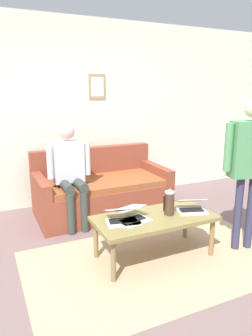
# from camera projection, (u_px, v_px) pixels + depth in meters

# --- Properties ---
(ground_plane) EXTENTS (7.68, 7.68, 0.00)m
(ground_plane) POSITION_uv_depth(u_px,v_px,m) (159.00, 263.00, 3.14)
(ground_plane) COLOR #745B59
(area_rug) EXTENTS (2.63, 1.56, 0.01)m
(area_rug) POSITION_uv_depth(u_px,v_px,m) (159.00, 260.00, 3.18)
(area_rug) COLOR tan
(area_rug) RESTS_ON ground_plane
(back_wall) EXTENTS (7.04, 0.11, 2.70)m
(back_wall) POSITION_uv_depth(u_px,v_px,m) (87.00, 113.00, 4.75)
(back_wall) COLOR silver
(back_wall) RESTS_ON ground_plane
(couch) EXTENTS (1.79, 0.91, 0.88)m
(couch) POSITION_uv_depth(u_px,v_px,m) (101.00, 191.00, 4.39)
(couch) COLOR brown
(couch) RESTS_ON ground_plane
(coffee_table) EXTENTS (1.23, 0.59, 0.44)m
(coffee_table) POSITION_uv_depth(u_px,v_px,m) (155.00, 221.00, 3.18)
(coffee_table) COLOR olive
(coffee_table) RESTS_ON ground_plane
(laptop_left) EXTENTS (0.36, 0.34, 0.14)m
(laptop_left) POSITION_uv_depth(u_px,v_px,m) (191.00, 207.00, 3.30)
(laptop_left) COLOR silver
(laptop_left) RESTS_ON coffee_table
(laptop_center) EXTENTS (0.37, 0.36, 0.14)m
(laptop_center) POSITION_uv_depth(u_px,v_px,m) (132.00, 216.00, 3.07)
(laptop_center) COLOR silver
(laptop_center) RESTS_ON coffee_table
(laptop_right) EXTENTS (0.38, 0.34, 0.15)m
(laptop_right) POSITION_uv_depth(u_px,v_px,m) (123.00, 217.00, 3.04)
(laptop_right) COLOR silver
(laptop_right) RESTS_ON coffee_table
(french_press) EXTENTS (0.12, 0.10, 0.28)m
(french_press) POSITION_uv_depth(u_px,v_px,m) (169.00, 203.00, 3.19)
(french_press) COLOR #4C3323
(french_press) RESTS_ON coffee_table
(person_standing) EXTENTS (0.57, 0.27, 1.60)m
(person_standing) POSITION_uv_depth(u_px,v_px,m) (250.00, 156.00, 3.21)
(person_standing) COLOR #33344E
(person_standing) RESTS_ON ground_plane
(person_seated) EXTENTS (0.55, 0.51, 1.28)m
(person_seated) POSITION_uv_depth(u_px,v_px,m) (70.00, 169.00, 3.90)
(person_seated) COLOR #383C36
(person_seated) RESTS_ON ground_plane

